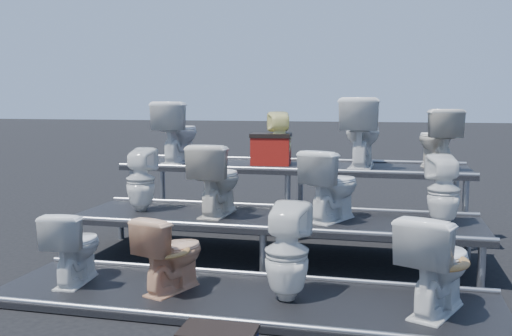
% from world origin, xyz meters
% --- Properties ---
extents(ground, '(80.00, 80.00, 0.00)m').
position_xyz_m(ground, '(0.00, 0.00, 0.00)').
color(ground, black).
rests_on(ground, ground).
extents(tier_front, '(4.20, 1.20, 0.06)m').
position_xyz_m(tier_front, '(0.00, -1.30, 0.03)').
color(tier_front, black).
rests_on(tier_front, ground).
extents(tier_mid, '(4.20, 1.20, 0.46)m').
position_xyz_m(tier_mid, '(0.00, 0.00, 0.23)').
color(tier_mid, black).
rests_on(tier_mid, ground).
extents(tier_back, '(4.20, 1.20, 0.86)m').
position_xyz_m(tier_back, '(0.00, 1.30, 0.43)').
color(tier_back, black).
rests_on(tier_back, ground).
extents(toilet_0, '(0.42, 0.67, 0.65)m').
position_xyz_m(toilet_0, '(-1.52, -1.30, 0.39)').
color(toilet_0, white).
rests_on(toilet_0, tier_front).
extents(toilet_1, '(0.56, 0.73, 0.65)m').
position_xyz_m(toilet_1, '(-0.61, -1.30, 0.39)').
color(toilet_1, '#E2A67C').
rests_on(toilet_1, tier_front).
extents(toilet_2, '(0.39, 0.40, 0.79)m').
position_xyz_m(toilet_2, '(0.38, -1.30, 0.46)').
color(toilet_2, white).
rests_on(toilet_2, tier_front).
extents(toilet_3, '(0.69, 0.86, 0.77)m').
position_xyz_m(toilet_3, '(1.54, -1.30, 0.44)').
color(toilet_3, white).
rests_on(toilet_3, tier_front).
extents(toilet_4, '(0.32, 0.32, 0.69)m').
position_xyz_m(toilet_4, '(-1.48, 0.00, 0.81)').
color(toilet_4, white).
rests_on(toilet_4, tier_mid).
extents(toilet_5, '(0.46, 0.77, 0.76)m').
position_xyz_m(toilet_5, '(-0.61, 0.00, 0.84)').
color(toilet_5, beige).
rests_on(toilet_5, tier_mid).
extents(toilet_6, '(0.66, 0.81, 0.72)m').
position_xyz_m(toilet_6, '(0.60, 0.00, 0.82)').
color(toilet_6, white).
rests_on(toilet_6, tier_mid).
extents(toilet_7, '(0.38, 0.39, 0.69)m').
position_xyz_m(toilet_7, '(1.68, 0.00, 0.80)').
color(toilet_7, white).
rests_on(toilet_7, tier_mid).
extents(toilet_8, '(0.46, 0.79, 0.79)m').
position_xyz_m(toilet_8, '(-1.55, 1.30, 1.26)').
color(toilet_8, white).
rests_on(toilet_8, tier_back).
extents(toilet_9, '(0.39, 0.39, 0.67)m').
position_xyz_m(toilet_9, '(-0.20, 1.30, 1.19)').
color(toilet_9, '#F4ED99').
rests_on(toilet_9, tier_back).
extents(toilet_10, '(0.51, 0.85, 0.84)m').
position_xyz_m(toilet_10, '(0.81, 1.30, 1.28)').
color(toilet_10, white).
rests_on(toilet_10, tier_back).
extents(toilet_11, '(0.57, 0.78, 0.71)m').
position_xyz_m(toilet_11, '(1.69, 1.30, 1.22)').
color(toilet_11, beige).
rests_on(toilet_11, tier_back).
extents(red_crate, '(0.52, 0.43, 0.35)m').
position_xyz_m(red_crate, '(-0.31, 1.32, 1.03)').
color(red_crate, maroon).
rests_on(red_crate, tier_back).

